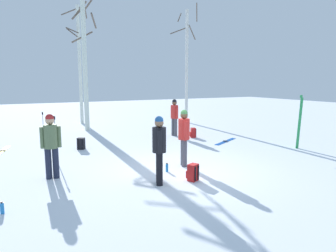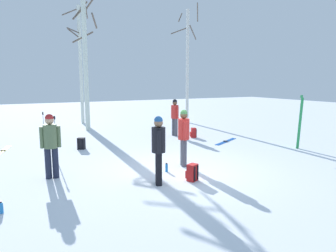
% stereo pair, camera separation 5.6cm
% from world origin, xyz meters
% --- Properties ---
extents(ground_plane, '(60.00, 60.00, 0.00)m').
position_xyz_m(ground_plane, '(0.00, 0.00, 0.00)').
color(ground_plane, white).
extents(person_0, '(0.34, 0.50, 1.72)m').
position_xyz_m(person_0, '(0.35, 0.38, 0.98)').
color(person_0, '#4C4C56').
rests_on(person_0, ground_plane).
extents(person_1, '(0.34, 0.49, 1.72)m').
position_xyz_m(person_1, '(-1.02, -0.77, 0.98)').
color(person_1, black).
rests_on(person_1, ground_plane).
extents(person_2, '(0.52, 0.34, 1.72)m').
position_xyz_m(person_2, '(-3.34, 0.93, 0.98)').
color(person_2, '#1E2338').
rests_on(person_2, ground_plane).
extents(person_3, '(0.34, 0.51, 1.72)m').
position_xyz_m(person_3, '(2.51, 4.98, 0.98)').
color(person_3, '#4C4C56').
rests_on(person_3, ground_plane).
extents(ski_pair_planted_0, '(0.23, 0.03, 2.03)m').
position_xyz_m(ski_pair_planted_0, '(5.46, 0.46, 1.01)').
color(ski_pair_planted_0, green).
rests_on(ski_pair_planted_0, ground_plane).
extents(ski_pair_lying_0, '(1.65, 0.99, 0.05)m').
position_xyz_m(ski_pair_lying_0, '(3.78, 2.75, 0.01)').
color(ski_pair_lying_0, blue).
rests_on(ski_pair_lying_0, ground_plane).
extents(ski_pair_lying_1, '(0.59, 1.75, 0.05)m').
position_xyz_m(ski_pair_lying_1, '(-4.62, 5.03, 0.01)').
color(ski_pair_lying_1, yellow).
rests_on(ski_pair_lying_1, ground_plane).
extents(ski_poles_0, '(0.07, 0.22, 1.42)m').
position_xyz_m(ski_poles_0, '(-3.21, 4.61, 0.76)').
color(ski_poles_0, '#B2B2BC').
rests_on(ski_poles_0, ground_plane).
extents(ski_poles_1, '(0.07, 0.26, 1.45)m').
position_xyz_m(ski_poles_1, '(-3.01, 2.80, 0.77)').
color(ski_poles_1, '#B2B2BC').
rests_on(ski_poles_1, ground_plane).
extents(backpack_0, '(0.33, 0.31, 0.44)m').
position_xyz_m(backpack_0, '(3.05, 4.19, 0.21)').
color(backpack_0, red).
rests_on(backpack_0, ground_plane).
extents(backpack_1, '(0.33, 0.34, 0.44)m').
position_xyz_m(backpack_1, '(-1.96, 4.09, 0.21)').
color(backpack_1, black).
rests_on(backpack_1, ground_plane).
extents(backpack_2, '(0.32, 0.34, 0.44)m').
position_xyz_m(backpack_2, '(-0.14, -0.92, 0.21)').
color(backpack_2, red).
rests_on(backpack_2, ground_plane).
extents(water_bottle_0, '(0.07, 0.07, 0.25)m').
position_xyz_m(water_bottle_0, '(-0.38, 0.07, 0.12)').
color(water_bottle_0, '#1E72BF').
rests_on(water_bottle_0, ground_plane).
extents(water_bottle_1, '(0.07, 0.07, 0.24)m').
position_xyz_m(water_bottle_1, '(-4.48, -0.90, 0.12)').
color(water_bottle_1, '#1E72BF').
rests_on(water_bottle_1, ground_plane).
extents(birch_tree_1, '(1.29, 1.46, 7.61)m').
position_xyz_m(birch_tree_1, '(-0.75, 8.47, 3.98)').
color(birch_tree_1, silver).
rests_on(birch_tree_1, ground_plane).
extents(birch_tree_2, '(1.47, 1.56, 7.03)m').
position_xyz_m(birch_tree_2, '(-0.49, 11.19, 3.63)').
color(birch_tree_2, silver).
rests_on(birch_tree_2, ground_plane).
extents(birch_tree_3, '(1.65, 1.66, 6.96)m').
position_xyz_m(birch_tree_3, '(5.39, 8.72, 3.58)').
color(birch_tree_3, silver).
rests_on(birch_tree_3, ground_plane).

